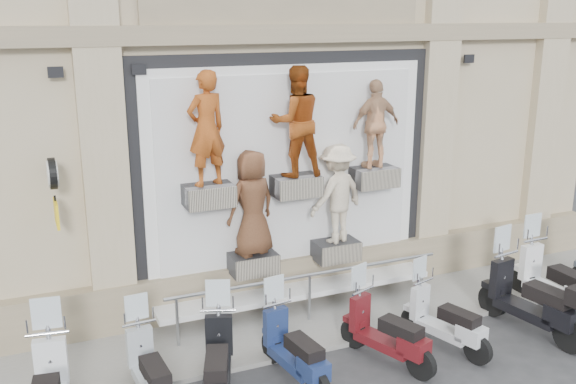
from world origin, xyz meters
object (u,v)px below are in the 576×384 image
clock_sign_bracket (53,183)px  scooter_i (557,269)px  scooter_d (217,350)px  scooter_h (533,286)px  scooter_c (150,359)px  scooter_g (446,309)px  guard_rail (309,299)px  scooter_f (387,320)px  scooter_b (46,380)px  scooter_e (294,337)px

clock_sign_bracket → scooter_i: clock_sign_bracket is taller
scooter_d → scooter_h: 5.36m
clock_sign_bracket → scooter_c: bearing=-63.4°
scooter_c → scooter_d: (0.88, -0.22, 0.06)m
clock_sign_bracket → scooter_h: (7.13, -2.23, -1.95)m
scooter_g → guard_rail: bearing=117.9°
scooter_f → scooter_g: bearing=-20.1°
clock_sign_bracket → scooter_b: 2.85m
guard_rail → clock_sign_bracket: 4.57m
scooter_b → scooter_e: size_ratio=1.13×
scooter_e → scooter_i: scooter_i is taller
scooter_b → scooter_i: bearing=9.7°
scooter_c → scooter_h: (6.23, -0.43, 0.14)m
scooter_e → scooter_g: (2.59, -0.07, -0.03)m
scooter_c → scooter_f: size_ratio=0.98×
scooter_f → scooter_h: 2.71m
scooter_c → scooter_g: 4.62m
guard_rail → scooter_f: size_ratio=2.86×
scooter_d → scooter_f: scooter_d is taller
guard_rail → scooter_g: 2.30m
scooter_b → scooter_f: scooter_b is taller
scooter_f → scooter_h: bearing=-22.9°
guard_rail → scooter_g: (1.61, -1.63, 0.23)m
guard_rail → scooter_g: scooter_g is taller
scooter_c → scooter_h: size_ratio=0.83×
scooter_f → scooter_i: size_ratio=0.87×
scooter_b → scooter_h: size_ratio=0.96×
scooter_d → scooter_g: scooter_d is taller
scooter_b → scooter_e: bearing=7.8°
clock_sign_bracket → scooter_g: 6.26m
scooter_b → scooter_g: (5.91, -0.10, -0.12)m
scooter_e → scooter_h: size_ratio=0.85×
scooter_f → scooter_i: bearing=-15.6°
scooter_d → scooter_f: 2.65m
clock_sign_bracket → scooter_g: size_ratio=0.60×
scooter_b → scooter_c: size_ratio=1.15×
scooter_d → scooter_f: bearing=18.1°
scooter_g → scooter_i: size_ratio=0.84×
scooter_f → scooter_e: bearing=157.3°
scooter_e → scooter_g: bearing=-9.2°
scooter_b → scooter_c: 1.33m
scooter_f → scooter_h: (2.71, -0.13, 0.13)m
scooter_h → scooter_f: bearing=167.9°
scooter_c → scooter_f: (3.52, -0.30, 0.01)m
scooter_b → scooter_c: scooter_b is taller
scooter_h → scooter_i: scooter_h is taller
clock_sign_bracket → scooter_b: clock_sign_bracket is taller
guard_rail → scooter_g: bearing=-45.4°
scooter_h → scooter_d: bearing=168.5°
scooter_d → scooter_f: (2.65, -0.07, -0.04)m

